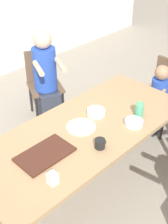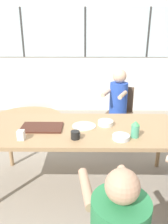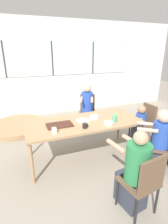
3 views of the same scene
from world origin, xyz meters
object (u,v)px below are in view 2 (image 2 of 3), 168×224
chair_for_man_teal_shirt (120,108)px  coffee_mug (75,135)px  milk_carton_small (21,135)px  bowl_white_shallow (106,123)px  sippy_cup (135,129)px  bowl_cereal (121,137)px  person_man_teal_shirt (117,109)px  folded_table_stack (26,121)px

chair_for_man_teal_shirt → coffee_mug: (-0.67, -1.57, 0.26)m
milk_carton_small → bowl_white_shallow: 0.91m
sippy_cup → bowl_cereal: size_ratio=1.02×
coffee_mug → bowl_white_shallow: coffee_mug is taller
bowl_white_shallow → bowl_cereal: size_ratio=1.02×
bowl_cereal → sippy_cup: bearing=19.6°
sippy_cup → chair_for_man_teal_shirt: bearing=86.6°
bowl_white_shallow → bowl_cereal: 0.36m
coffee_mug → bowl_white_shallow: size_ratio=0.54×
chair_for_man_teal_shirt → bowl_white_shallow: 1.31m
chair_for_man_teal_shirt → bowl_cereal: chair_for_man_teal_shirt is taller
person_man_teal_shirt → chair_for_man_teal_shirt: bearing=-90.0°
person_man_teal_shirt → bowl_white_shallow: (-0.29, -1.09, 0.21)m
bowl_white_shallow → folded_table_stack: bearing=128.9°
sippy_cup → bowl_white_shallow: 0.40m
chair_for_man_teal_shirt → bowl_cereal: size_ratio=5.22×
milk_carton_small → coffee_mug: bearing=2.6°
bowl_white_shallow → chair_for_man_teal_shirt: bearing=74.1°
folded_table_stack → bowl_white_shallow: bearing=-51.1°
bowl_cereal → folded_table_stack: 2.67m
sippy_cup → person_man_teal_shirt: bearing=88.9°
milk_carton_small → folded_table_stack: 2.29m
chair_for_man_teal_shirt → folded_table_stack: 1.88m
chair_for_man_teal_shirt → person_man_teal_shirt: person_man_teal_shirt is taller
milk_carton_small → folded_table_stack: size_ratio=0.06×
milk_carton_small → bowl_white_shallow: milk_carton_small is taller
coffee_mug → milk_carton_small: (-0.52, -0.02, 0.01)m
coffee_mug → bowl_white_shallow: (0.32, 0.34, -0.01)m
chair_for_man_teal_shirt → folded_table_stack: bearing=8.2°
milk_carton_small → bowl_cereal: bearing=1.1°
folded_table_stack → chair_for_man_teal_shirt: bearing=-16.0°
chair_for_man_teal_shirt → folded_table_stack: size_ratio=0.59×
person_man_teal_shirt → bowl_cereal: person_man_teal_shirt is taller
coffee_mug → milk_carton_small: 0.52m
person_man_teal_shirt → sippy_cup: 1.41m
chair_for_man_teal_shirt → coffee_mug: size_ratio=9.38×
sippy_cup → bowl_cereal: sippy_cup is taller
coffee_mug → milk_carton_small: milk_carton_small is taller
person_man_teal_shirt → milk_carton_small: person_man_teal_shirt is taller
bowl_cereal → folded_table_stack: size_ratio=0.11×
chair_for_man_teal_shirt → sippy_cup: size_ratio=5.10×
milk_carton_small → folded_table_stack: (-0.57, 2.10, -0.72)m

